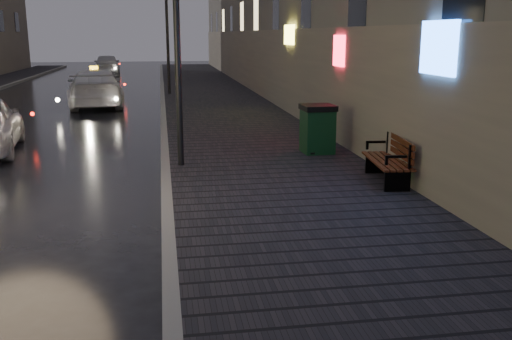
{
  "coord_description": "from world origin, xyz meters",
  "views": [
    {
      "loc": [
        1.49,
        -6.64,
        3.03
      ],
      "look_at": [
        2.96,
        2.34,
        0.85
      ],
      "focal_mm": 40.0,
      "sensor_mm": 36.0,
      "label": 1
    }
  ],
  "objects": [
    {
      "name": "car_far",
      "position": [
        -2.54,
        38.32,
        0.78
      ],
      "size": [
        2.22,
        4.7,
        1.55
      ],
      "primitive_type": "imported",
      "rotation": [
        0.0,
        0.0,
        3.23
      ],
      "color": "#AAAAB2",
      "rests_on": "ground"
    },
    {
      "name": "taxi_mid",
      "position": [
        -1.31,
        18.46,
        0.79
      ],
      "size": [
        2.85,
        5.67,
        1.58
      ],
      "primitive_type": "imported",
      "rotation": [
        0.0,
        0.0,
        3.26
      ],
      "color": "silver",
      "rests_on": "ground"
    },
    {
      "name": "trash_bin",
      "position": [
        5.25,
        6.84,
        0.75
      ],
      "size": [
        0.81,
        0.81,
        1.19
      ],
      "rotation": [
        0.0,
        0.0,
        0.04
      ],
      "color": "black",
      "rests_on": "sidewalk"
    },
    {
      "name": "sidewalk",
      "position": [
        3.9,
        21.0,
        0.07
      ],
      "size": [
        4.6,
        58.0,
        0.15
      ],
      "primitive_type": "cube",
      "color": "black",
      "rests_on": "ground"
    },
    {
      "name": "lamp_far",
      "position": [
        1.85,
        22.0,
        3.49
      ],
      "size": [
        0.36,
        0.36,
        5.28
      ],
      "color": "black",
      "rests_on": "sidewalk"
    },
    {
      "name": "curb",
      "position": [
        1.5,
        21.0,
        0.07
      ],
      "size": [
        0.2,
        58.0,
        0.15
      ],
      "primitive_type": "cube",
      "color": "slate",
      "rests_on": "ground"
    },
    {
      "name": "bench",
      "position": [
        5.92,
        3.82,
        0.6
      ],
      "size": [
        0.8,
        1.83,
        0.9
      ],
      "rotation": [
        0.0,
        0.0,
        -0.11
      ],
      "color": "black",
      "rests_on": "sidewalk"
    },
    {
      "name": "ground",
      "position": [
        0.0,
        0.0,
        0.0
      ],
      "size": [
        120.0,
        120.0,
        0.0
      ],
      "primitive_type": "plane",
      "color": "black",
      "rests_on": "ground"
    },
    {
      "name": "lamp_near",
      "position": [
        1.85,
        6.0,
        3.49
      ],
      "size": [
        0.36,
        0.36,
        5.28
      ],
      "color": "black",
      "rests_on": "sidewalk"
    }
  ]
}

